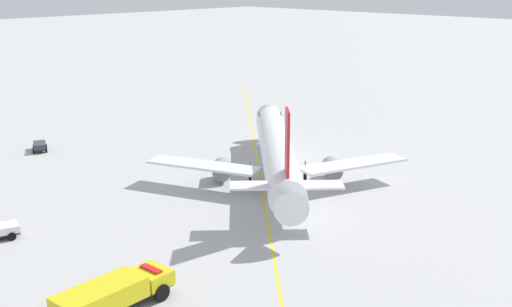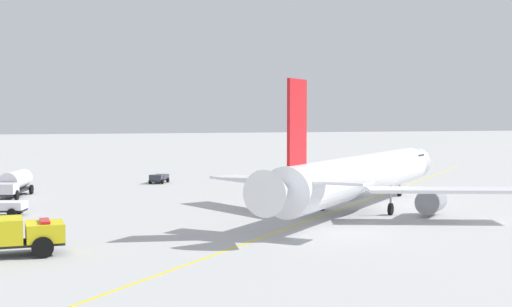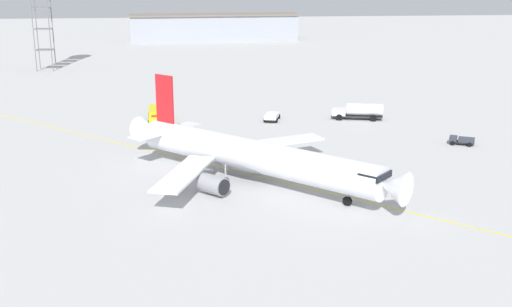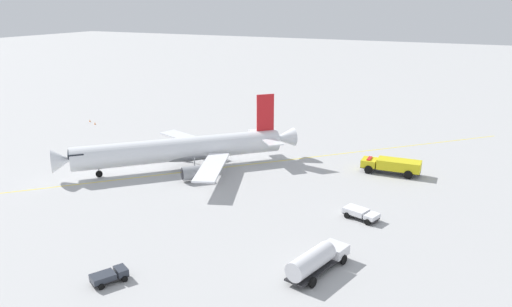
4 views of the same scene
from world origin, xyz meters
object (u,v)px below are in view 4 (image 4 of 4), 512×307
(safety_cone_mid, at_px, (90,121))
(fuel_tanker_truck, at_px, (316,260))
(pushback_tug_truck, at_px, (360,213))
(safety_cone_near, at_px, (95,123))
(fire_tender_truck, at_px, (392,165))
(airliner_main, at_px, (183,150))
(baggage_truck_truck, at_px, (110,276))

(safety_cone_mid, bearing_deg, fuel_tanker_truck, -29.88)
(pushback_tug_truck, relative_size, safety_cone_near, 9.18)
(fire_tender_truck, relative_size, safety_cone_mid, 17.62)
(airliner_main, bearing_deg, pushback_tug_truck, 122.37)
(airliner_main, height_order, safety_cone_mid, airliner_main)
(baggage_truck_truck, relative_size, fuel_tanker_truck, 0.43)
(pushback_tug_truck, xyz_separation_m, safety_cone_mid, (-72.09, 25.50, -0.53))
(fire_tender_truck, height_order, safety_cone_mid, fire_tender_truck)
(baggage_truck_truck, height_order, safety_cone_mid, baggage_truck_truck)
(safety_cone_near, bearing_deg, pushback_tug_truck, -19.20)
(pushback_tug_truck, xyz_separation_m, safety_cone_near, (-69.19, 24.09, -0.53))
(fuel_tanker_truck, distance_m, safety_cone_near, 79.19)
(fuel_tanker_truck, bearing_deg, airliner_main, 69.02)
(fire_tender_truck, distance_m, safety_cone_mid, 72.34)
(airliner_main, relative_size, safety_cone_near, 58.44)
(pushback_tug_truck, relative_size, fire_tender_truck, 0.52)
(fuel_tanker_truck, relative_size, safety_cone_mid, 16.80)
(baggage_truck_truck, relative_size, safety_cone_mid, 7.30)
(fire_tender_truck, height_order, safety_cone_near, fire_tender_truck)
(fire_tender_truck, distance_m, safety_cone_near, 69.35)
(safety_cone_near, height_order, safety_cone_mid, same)
(pushback_tug_truck, bearing_deg, fuel_tanker_truck, -75.89)
(safety_cone_near, relative_size, safety_cone_mid, 1.00)
(fire_tender_truck, distance_m, baggage_truck_truck, 50.25)
(pushback_tug_truck, bearing_deg, safety_cone_mid, 177.00)
(fire_tender_truck, xyz_separation_m, safety_cone_near, (-69.21, 4.18, -1.26))
(pushback_tug_truck, relative_size, safety_cone_mid, 9.18)
(airliner_main, height_order, fire_tender_truck, airliner_main)
(fuel_tanker_truck, bearing_deg, safety_cone_mid, 74.16)
(airliner_main, distance_m, baggage_truck_truck, 36.42)
(airliner_main, distance_m, fire_tender_truck, 35.34)
(fire_tender_truck, distance_m, fuel_tanker_truck, 35.46)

